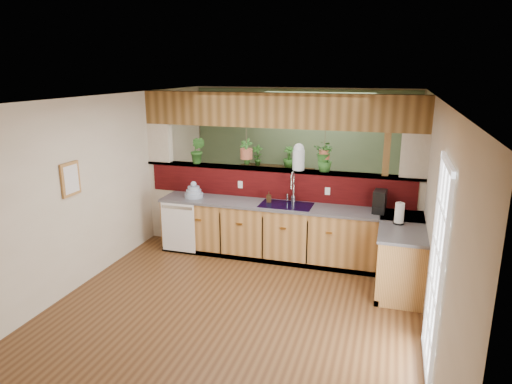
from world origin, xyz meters
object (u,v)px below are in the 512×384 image
(faucet, at_px, (293,186))
(dish_stack, at_px, (194,192))
(paper_towel, at_px, (399,214))
(soap_dispenser, at_px, (269,197))
(glass_jar, at_px, (299,157))
(coffee_maker, at_px, (380,202))
(shelving_console, at_px, (276,190))

(faucet, xyz_separation_m, dish_stack, (-1.63, -0.16, -0.19))
(paper_towel, bearing_deg, soap_dispenser, 165.95)
(soap_dispenser, bearing_deg, paper_towel, -14.05)
(soap_dispenser, distance_m, paper_towel, 2.05)
(dish_stack, height_order, paper_towel, paper_towel)
(soap_dispenser, xyz_separation_m, glass_jar, (0.41, 0.30, 0.62))
(paper_towel, bearing_deg, coffee_maker, 121.43)
(soap_dispenser, relative_size, paper_towel, 0.54)
(faucet, bearing_deg, coffee_maker, -4.97)
(coffee_maker, bearing_deg, glass_jar, 170.53)
(dish_stack, distance_m, shelving_console, 2.48)
(dish_stack, distance_m, paper_towel, 3.28)
(dish_stack, distance_m, glass_jar, 1.82)
(faucet, bearing_deg, paper_towel, -19.51)
(shelving_console, bearing_deg, soap_dispenser, -67.86)
(faucet, relative_size, coffee_maker, 1.55)
(coffee_maker, height_order, shelving_console, coffee_maker)
(paper_towel, bearing_deg, dish_stack, 172.73)
(soap_dispenser, height_order, coffee_maker, coffee_maker)
(glass_jar, height_order, shelving_console, glass_jar)
(coffee_maker, distance_m, paper_towel, 0.54)
(glass_jar, relative_size, shelving_console, 0.28)
(faucet, bearing_deg, shelving_console, 110.65)
(soap_dispenser, xyz_separation_m, coffee_maker, (1.71, -0.04, 0.07))
(faucet, relative_size, paper_towel, 1.61)
(coffee_maker, height_order, paper_towel, coffee_maker)
(paper_towel, distance_m, glass_jar, 1.86)
(soap_dispenser, relative_size, glass_jar, 0.40)
(faucet, height_order, soap_dispenser, faucet)
(faucet, distance_m, soap_dispenser, 0.42)
(faucet, xyz_separation_m, shelving_console, (-0.80, 2.12, -0.68))
(dish_stack, bearing_deg, coffee_maker, 0.83)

